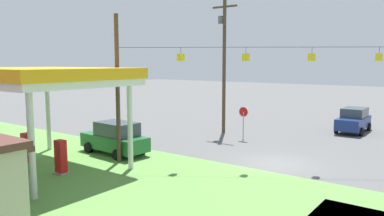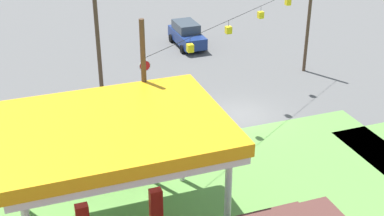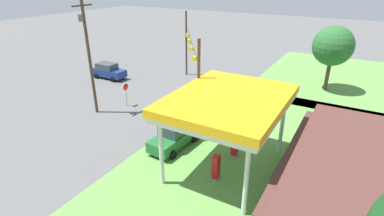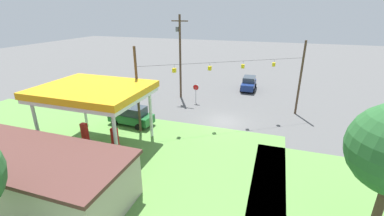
% 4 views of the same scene
% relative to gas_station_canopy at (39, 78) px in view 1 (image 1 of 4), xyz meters
% --- Properties ---
extents(ground_plane, '(160.00, 160.00, 0.00)m').
position_rel_gas_station_canopy_xyz_m(ground_plane, '(-9.67, -8.44, -4.94)').
color(ground_plane, '#565656').
extents(gas_station_canopy, '(8.99, 7.02, 5.46)m').
position_rel_gas_station_canopy_xyz_m(gas_station_canopy, '(0.00, 0.00, 0.00)').
color(gas_station_canopy, silver).
rests_on(gas_station_canopy, ground).
extents(fuel_pump_near, '(0.71, 0.56, 1.80)m').
position_rel_gas_station_canopy_xyz_m(fuel_pump_near, '(-1.61, -0.00, -4.08)').
color(fuel_pump_near, gray).
rests_on(fuel_pump_near, ground).
extents(fuel_pump_far, '(0.71, 0.56, 1.80)m').
position_rel_gas_station_canopy_xyz_m(fuel_pump_far, '(1.61, -0.00, -4.08)').
color(fuel_pump_far, gray).
rests_on(fuel_pump_far, ground).
extents(car_at_pumps_front, '(4.82, 2.35, 2.06)m').
position_rel_gas_station_canopy_xyz_m(car_at_pumps_front, '(-0.56, -4.63, -3.91)').
color(car_at_pumps_front, '#1E602D').
rests_on(car_at_pumps_front, ground).
extents(car_on_crossroad, '(2.13, 4.67, 2.00)m').
position_rel_gas_station_canopy_xyz_m(car_on_crossroad, '(-10.72, -21.59, -3.93)').
color(car_on_crossroad, navy).
rests_on(car_on_crossroad, ground).
extents(stop_sign_roadside, '(0.80, 0.08, 2.50)m').
position_rel_gas_station_canopy_xyz_m(stop_sign_roadside, '(-4.86, -13.38, -3.13)').
color(stop_sign_roadside, '#99999E').
rests_on(stop_sign_roadside, ground).
extents(utility_pole_main, '(2.20, 0.44, 10.95)m').
position_rel_gas_station_canopy_xyz_m(utility_pole_main, '(-2.12, -14.96, 1.15)').
color(utility_pole_main, '#4C3828').
rests_on(utility_pole_main, ground).
extents(signal_span_gantry, '(15.17, 10.24, 8.43)m').
position_rel_gas_station_canopy_xyz_m(signal_span_gantry, '(-9.67, -8.45, -0.34)').
color(signal_span_gantry, '#4C3828').
rests_on(signal_span_gantry, ground).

